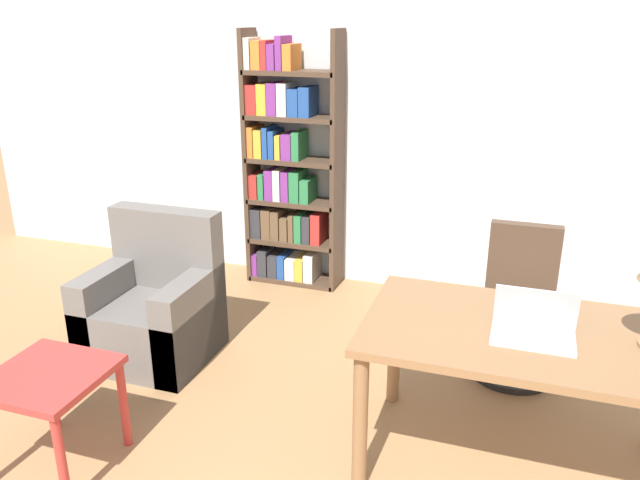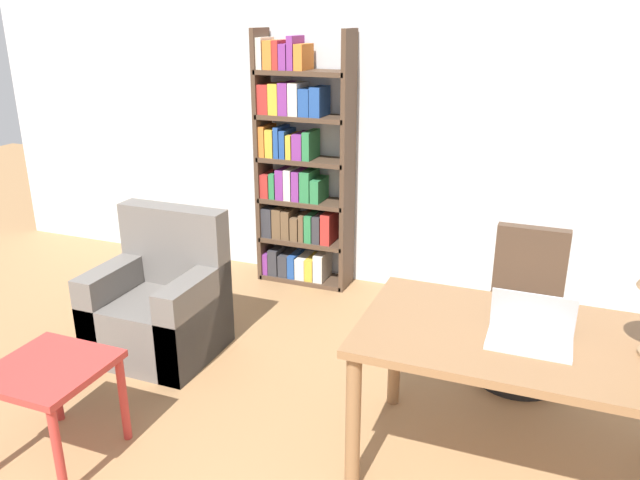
% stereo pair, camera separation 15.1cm
% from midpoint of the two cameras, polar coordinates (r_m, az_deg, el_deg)
% --- Properties ---
extents(wall_back, '(8.00, 0.06, 2.70)m').
position_cam_midpoint_polar(wall_back, '(4.85, 7.48, 10.64)').
color(wall_back, silver).
rests_on(wall_back, ground_plane).
extents(desk, '(1.47, 0.87, 0.75)m').
position_cam_midpoint_polar(desk, '(3.05, 16.79, -9.63)').
color(desk, olive).
rests_on(desk, ground_plane).
extents(laptop, '(0.36, 0.21, 0.22)m').
position_cam_midpoint_polar(laptop, '(2.93, 17.56, -7.67)').
color(laptop, '#B2B2B7').
rests_on(laptop, desk).
extents(office_chair, '(0.51, 0.51, 0.92)m').
position_cam_midpoint_polar(office_chair, '(4.01, 16.60, -6.11)').
color(office_chair, black).
rests_on(office_chair, ground_plane).
extents(side_table_blue, '(0.53, 0.53, 0.52)m').
position_cam_midpoint_polar(side_table_blue, '(3.35, -24.68, -12.27)').
color(side_table_blue, '#B2332D').
rests_on(side_table_blue, ground_plane).
extents(armchair, '(0.75, 0.67, 0.94)m').
position_cam_midpoint_polar(armchair, '(4.22, -15.94, -6.28)').
color(armchair, '#66605B').
rests_on(armchair, ground_plane).
extents(bookshelf, '(0.76, 0.28, 2.03)m').
position_cam_midpoint_polar(bookshelf, '(5.02, -3.93, 6.25)').
color(bookshelf, '#4C3828').
rests_on(bookshelf, ground_plane).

